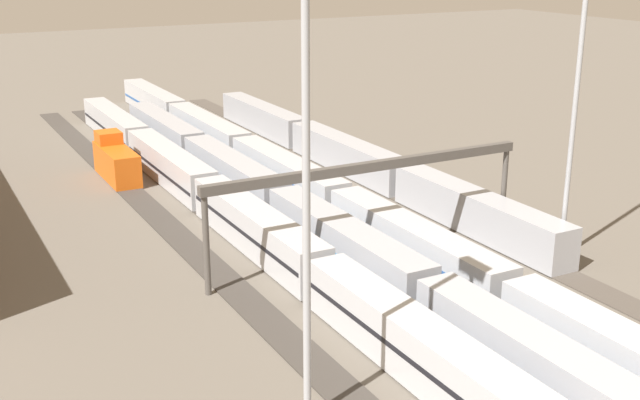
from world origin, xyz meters
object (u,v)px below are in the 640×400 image
object	(u,v)px
train_on_track_0	(347,155)
train_on_track_2	(331,199)
light_mast_1	(306,138)
light_mast_0	(581,43)
train_on_track_4	(207,193)
signal_gantry	(370,176)
train_on_track_5	(116,161)
train_on_track_3	(281,205)

from	to	relation	value
train_on_track_0	train_on_track_2	distance (m)	17.24
train_on_track_2	light_mast_1	size ratio (longest dim) A/B	5.40
train_on_track_0	light_mast_0	world-z (taller)	light_mast_0
train_on_track_4	signal_gantry	xyz separation A→B (m)	(-18.82, -7.50, 5.54)
train_on_track_2	signal_gantry	distance (m)	12.74
train_on_track_5	light_mast_0	bearing A→B (deg)	-147.05
train_on_track_0	train_on_track_5	bearing A→B (deg)	68.62
train_on_track_2	train_on_track_3	xyz separation A→B (m)	(0.85, 5.00, -0.07)
train_on_track_0	light_mast_1	bearing A→B (deg)	147.41
train_on_track_5	train_on_track_3	distance (m)	25.06
train_on_track_2	train_on_track_3	size ratio (longest dim) A/B	1.45
train_on_track_4	train_on_track_5	bearing A→B (deg)	17.11
light_mast_1	signal_gantry	bearing A→B (deg)	-39.76
light_mast_0	signal_gantry	xyz separation A→B (m)	(7.34, 14.99, -10.87)
train_on_track_4	train_on_track_2	size ratio (longest dim) A/B	0.69
train_on_track_5	train_on_track_3	size ratio (longest dim) A/B	0.10
train_on_track_3	signal_gantry	size ratio (longest dim) A/B	3.19
train_on_track_2	light_mast_0	bearing A→B (deg)	-146.08
train_on_track_5	train_on_track_2	size ratio (longest dim) A/B	0.07
light_mast_0	light_mast_1	size ratio (longest dim) A/B	1.13
train_on_track_3	light_mast_1	distance (m)	36.76
train_on_track_5	light_mast_0	size ratio (longest dim) A/B	0.34
train_on_track_4	train_on_track_2	xyz separation A→B (m)	(-7.60, -10.00, 0.05)
signal_gantry	train_on_track_0	bearing A→B (deg)	-26.32
train_on_track_2	train_on_track_3	bearing A→B (deg)	80.31
train_on_track_0	train_on_track_2	bearing A→B (deg)	144.55
train_on_track_2	signal_gantry	world-z (taller)	signal_gantry
train_on_track_5	train_on_track_2	xyz separation A→B (m)	(-23.84, -15.00, -0.10)
train_on_track_0	train_on_track_2	xyz separation A→B (m)	(-14.05, 10.00, 0.04)
train_on_track_4	light_mast_1	xyz separation A→B (m)	(-37.78, 8.27, 14.53)
train_on_track_5	light_mast_1	xyz separation A→B (m)	(-54.02, 3.27, 14.39)
train_on_track_5	signal_gantry	xyz separation A→B (m)	(-35.06, -12.50, 5.40)
train_on_track_4	train_on_track_2	distance (m)	12.56
light_mast_0	light_mast_1	distance (m)	32.93
signal_gantry	train_on_track_3	bearing A→B (deg)	11.70
signal_gantry	train_on_track_4	bearing A→B (deg)	21.73
train_on_track_0	train_on_track_3	xyz separation A→B (m)	(-13.19, 15.00, -0.03)
train_on_track_0	light_mast_0	xyz separation A→B (m)	(-32.61, -2.49, 16.41)
train_on_track_5	light_mast_1	world-z (taller)	light_mast_1
train_on_track_5	train_on_track_4	bearing A→B (deg)	-162.89
train_on_track_0	light_mast_1	size ratio (longest dim) A/B	2.77
train_on_track_5	train_on_track_2	distance (m)	28.16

